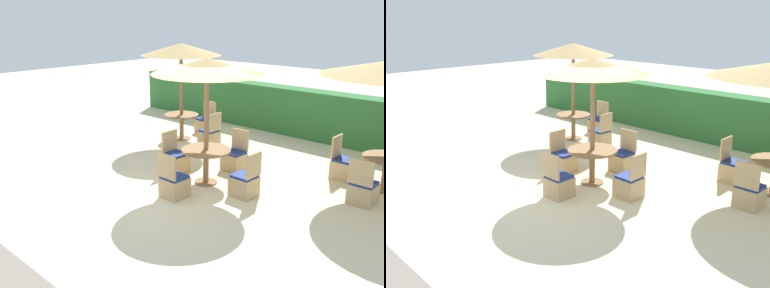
# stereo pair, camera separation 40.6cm
# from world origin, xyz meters

# --- Properties ---
(ground_plane) EXTENTS (40.00, 40.00, 0.00)m
(ground_plane) POSITION_xyz_m (0.00, 0.00, 0.00)
(ground_plane) COLOR beige
(hedge_row) EXTENTS (13.00, 0.70, 1.37)m
(hedge_row) POSITION_xyz_m (0.00, 5.58, 0.69)
(hedge_row) COLOR #2D6B33
(hedge_row) RESTS_ON ground_plane
(parasol_back_left) EXTENTS (2.20, 2.20, 2.69)m
(parasol_back_left) POSITION_xyz_m (-2.54, 2.90, 2.51)
(parasol_back_left) COLOR olive
(parasol_back_left) RESTS_ON ground_plane
(round_table_back_left) EXTENTS (0.96, 0.96, 0.73)m
(round_table_back_left) POSITION_xyz_m (-2.54, 2.90, 0.55)
(round_table_back_left) COLOR olive
(round_table_back_left) RESTS_ON ground_plane
(patio_chair_back_left_north) EXTENTS (0.46, 0.46, 0.93)m
(patio_chair_back_left_north) POSITION_xyz_m (-2.51, 3.90, 0.26)
(patio_chair_back_left_north) COLOR tan
(patio_chair_back_left_north) RESTS_ON ground_plane
(patio_chair_back_left_east) EXTENTS (0.46, 0.46, 0.93)m
(patio_chair_back_left_east) POSITION_xyz_m (-1.54, 2.96, 0.26)
(patio_chair_back_left_east) COLOR tan
(patio_chair_back_left_east) RESTS_ON ground_plane
(patio_chair_back_right_south) EXTENTS (0.46, 0.46, 0.93)m
(patio_chair_back_right_south) POSITION_xyz_m (3.00, 2.09, 0.26)
(patio_chair_back_right_south) COLOR tan
(patio_chair_back_right_south) RESTS_ON ground_plane
(patio_chair_back_right_west) EXTENTS (0.46, 0.46, 0.93)m
(patio_chair_back_right_west) POSITION_xyz_m (2.16, 3.13, 0.26)
(patio_chair_back_right_west) COLOR tan
(patio_chair_back_right_west) RESTS_ON ground_plane
(parasol_center) EXTENTS (2.24, 2.24, 2.64)m
(parasol_center) POSITION_xyz_m (0.14, 0.88, 2.46)
(parasol_center) COLOR olive
(parasol_center) RESTS_ON ground_plane
(round_table_center) EXTENTS (1.04, 1.04, 0.76)m
(round_table_center) POSITION_xyz_m (0.14, 0.88, 0.59)
(round_table_center) COLOR olive
(round_table_center) RESTS_ON ground_plane
(patio_chair_center_west) EXTENTS (0.46, 0.46, 0.93)m
(patio_chair_center_west) POSITION_xyz_m (-0.81, 0.93, 0.26)
(patio_chair_center_west) COLOR tan
(patio_chair_center_west) RESTS_ON ground_plane
(patio_chair_center_south) EXTENTS (0.46, 0.46, 0.93)m
(patio_chair_center_south) POSITION_xyz_m (0.17, -0.10, 0.26)
(patio_chair_center_south) COLOR tan
(patio_chair_center_south) RESTS_ON ground_plane
(patio_chair_center_north) EXTENTS (0.46, 0.46, 0.93)m
(patio_chair_center_north) POSITION_xyz_m (0.11, 1.92, 0.26)
(patio_chair_center_north) COLOR tan
(patio_chair_center_north) RESTS_ON ground_plane
(patio_chair_center_east) EXTENTS (0.46, 0.46, 0.93)m
(patio_chair_center_east) POSITION_xyz_m (1.16, 0.88, 0.26)
(patio_chair_center_east) COLOR tan
(patio_chair_center_east) RESTS_ON ground_plane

